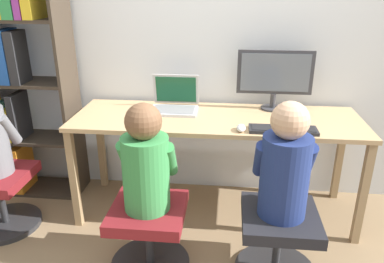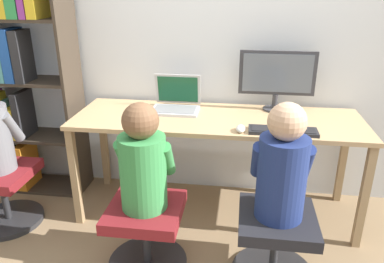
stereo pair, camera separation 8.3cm
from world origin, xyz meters
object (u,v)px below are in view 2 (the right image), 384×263
object	(u,v)px
laptop	(176,103)
office_chair_side	(4,193)
person_at_monitor	(282,167)
person_at_laptop	(143,162)
desktop_monitor	(277,77)
office_chair_right	(146,232)
office_chair_left	(275,242)
bookshelf	(14,76)
keyboard	(283,131)

from	to	relation	value
laptop	office_chair_side	bearing A→B (deg)	-157.86
person_at_monitor	person_at_laptop	xyz separation A→B (m)	(-0.77, -0.01, -0.01)
desktop_monitor	person_at_monitor	xyz separation A→B (m)	(-0.01, -0.87, -0.28)
office_chair_right	office_chair_left	bearing A→B (deg)	1.09
office_chair_left	person_at_monitor	xyz separation A→B (m)	(-0.00, 0.00, 0.49)
office_chair_right	bookshelf	xyz separation A→B (m)	(-1.23, 0.81, 0.73)
keyboard	person_at_monitor	bearing A→B (deg)	-94.49
desktop_monitor	office_chair_side	distance (m)	2.14
person_at_laptop	laptop	bearing A→B (deg)	86.46
bookshelf	office_chair_side	xyz separation A→B (m)	(0.09, -0.50, -0.73)
laptop	person_at_laptop	bearing A→B (deg)	-93.54
keyboard	desktop_monitor	bearing A→B (deg)	93.15
desktop_monitor	office_chair_left	xyz separation A→B (m)	(-0.01, -0.87, -0.77)
office_chair_left	person_at_laptop	xyz separation A→B (m)	(-0.77, -0.01, 0.47)
office_chair_side	person_at_laptop	bearing A→B (deg)	-14.87
office_chair_left	desktop_monitor	bearing A→B (deg)	89.49
keyboard	person_at_laptop	size ratio (longest dim) A/B	0.68
laptop	person_at_laptop	xyz separation A→B (m)	(-0.05, -0.78, -0.10)
person_at_monitor	office_chair_side	bearing A→B (deg)	171.43
office_chair_left	person_at_monitor	bearing A→B (deg)	90.00
office_chair_left	bookshelf	size ratio (longest dim) A/B	0.26
keyboard	bookshelf	world-z (taller)	bookshelf
office_chair_left	person_at_monitor	world-z (taller)	person_at_monitor
desktop_monitor	office_chair_right	world-z (taller)	desktop_monitor
office_chair_left	office_chair_right	bearing A→B (deg)	-178.91
desktop_monitor	office_chair_left	world-z (taller)	desktop_monitor
bookshelf	office_chair_left	bearing A→B (deg)	-21.75
office_chair_right	person_at_monitor	size ratio (longest dim) A/B	0.74
keyboard	bookshelf	xyz separation A→B (m)	(-2.03, 0.37, 0.20)
person_at_laptop	office_chair_side	world-z (taller)	person_at_laptop
bookshelf	office_chair_side	bearing A→B (deg)	-79.40
keyboard	person_at_monitor	distance (m)	0.42
laptop	bookshelf	bearing A→B (deg)	178.93
office_chair_left	bookshelf	xyz separation A→B (m)	(-1.99, 0.80, 0.73)
person_at_laptop	keyboard	bearing A→B (deg)	28.44
person_at_monitor	person_at_laptop	distance (m)	0.77
office_chair_right	bookshelf	distance (m)	1.64
office_chair_right	bookshelf	world-z (taller)	bookshelf
office_chair_left	laptop	bearing A→B (deg)	132.90
keyboard	office_chair_left	distance (m)	0.68
desktop_monitor	office_chair_right	size ratio (longest dim) A/B	1.12
desktop_monitor	person_at_laptop	size ratio (longest dim) A/B	0.86
office_chair_side	keyboard	bearing A→B (deg)	3.89
office_chair_side	person_at_monitor	bearing A→B (deg)	-8.57
laptop	office_chair_right	xyz separation A→B (m)	(-0.05, -0.79, -0.57)
keyboard	office_chair_side	xyz separation A→B (m)	(-1.93, -0.13, -0.53)
laptop	office_chair_left	distance (m)	1.20
office_chair_left	office_chair_side	bearing A→B (deg)	171.30
laptop	office_chair_right	bearing A→B (deg)	-93.52
office_chair_left	person_at_monitor	distance (m)	0.49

